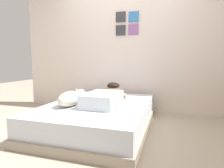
# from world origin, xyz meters

# --- Properties ---
(ground_plane) EXTENTS (12.80, 12.80, 0.00)m
(ground_plane) POSITION_xyz_m (0.00, 0.00, 0.00)
(ground_plane) COLOR tan
(back_wall) EXTENTS (4.40, 0.12, 2.50)m
(back_wall) POSITION_xyz_m (0.00, 1.38, 1.25)
(back_wall) COLOR silver
(back_wall) RESTS_ON ground
(bed) EXTENTS (1.41, 2.01, 0.35)m
(bed) POSITION_xyz_m (-0.15, 0.24, 0.17)
(bed) COLOR gray
(bed) RESTS_ON ground
(pillow) EXTENTS (0.52, 0.32, 0.11)m
(pillow) POSITION_xyz_m (-0.25, 0.85, 0.40)
(pillow) COLOR silver
(pillow) RESTS_ON bed
(person_lying) EXTENTS (0.43, 0.92, 0.27)m
(person_lying) POSITION_xyz_m (-0.05, 0.24, 0.45)
(person_lying) COLOR silver
(person_lying) RESTS_ON bed
(dog) EXTENTS (0.26, 0.57, 0.21)m
(dog) POSITION_xyz_m (-0.47, 0.01, 0.45)
(dog) COLOR beige
(dog) RESTS_ON bed
(coffee_cup) EXTENTS (0.12, 0.09, 0.07)m
(coffee_cup) POSITION_xyz_m (0.09, 0.69, 0.39)
(coffee_cup) COLOR white
(coffee_cup) RESTS_ON bed
(cell_phone) EXTENTS (0.07, 0.14, 0.01)m
(cell_phone) POSITION_xyz_m (-0.06, 0.05, 0.35)
(cell_phone) COLOR black
(cell_phone) RESTS_ON bed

